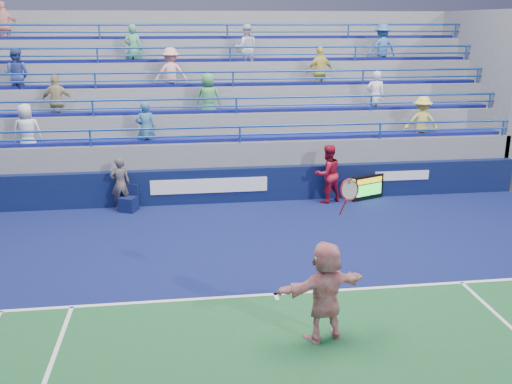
{
  "coord_description": "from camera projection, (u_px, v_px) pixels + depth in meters",
  "views": [
    {
      "loc": [
        -1.84,
        -10.58,
        5.45
      ],
      "look_at": [
        -0.07,
        2.5,
        1.5
      ],
      "focal_mm": 40.0,
      "sensor_mm": 36.0,
      "label": 1
    }
  ],
  "objects": [
    {
      "name": "bleacher_stand",
      "position": [
        229.0,
        131.0,
        21.15
      ],
      "size": [
        18.0,
        5.6,
        6.13
      ],
      "color": "slate",
      "rests_on": "ground"
    },
    {
      "name": "judge_chair",
      "position": [
        129.0,
        203.0,
        17.0
      ],
      "size": [
        0.59,
        0.61,
        0.8
      ],
      "color": "#0D1540",
      "rests_on": "ground"
    },
    {
      "name": "ball_girl",
      "position": [
        327.0,
        174.0,
        17.69
      ],
      "size": [
        1.08,
        0.96,
        1.83
      ],
      "primitive_type": "imported",
      "rotation": [
        0.0,
        0.0,
        3.5
      ],
      "color": "#A51228",
      "rests_on": "ground"
    },
    {
      "name": "sponsor_wall",
      "position": [
        241.0,
        185.0,
        17.85
      ],
      "size": [
        18.0,
        0.32,
        1.1
      ],
      "color": "#0A143B",
      "rests_on": "ground"
    },
    {
      "name": "tennis_player",
      "position": [
        325.0,
        291.0,
        9.96
      ],
      "size": [
        1.8,
        0.98,
        2.96
      ],
      "color": "white",
      "rests_on": "ground"
    },
    {
      "name": "ground",
      "position": [
        275.0,
        295.0,
        11.84
      ],
      "size": [
        120.0,
        120.0,
        0.0
      ],
      "primitive_type": "plane",
      "color": "#333538"
    },
    {
      "name": "serve_speed_board",
      "position": [
        368.0,
        187.0,
        18.08
      ],
      "size": [
        1.12,
        0.55,
        0.8
      ],
      "color": "black",
      "rests_on": "ground"
    },
    {
      "name": "line_judge",
      "position": [
        120.0,
        184.0,
        16.99
      ],
      "size": [
        0.66,
        0.5,
        1.62
      ],
      "primitive_type": "imported",
      "rotation": [
        0.0,
        0.0,
        3.35
      ],
      "color": "#141C37",
      "rests_on": "ground"
    }
  ]
}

